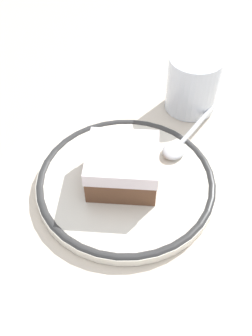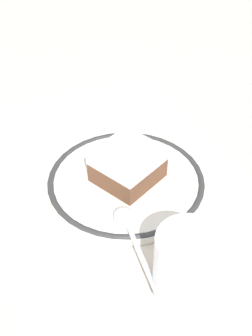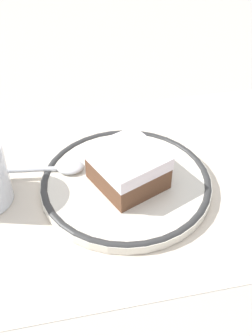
{
  "view_description": "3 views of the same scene",
  "coord_description": "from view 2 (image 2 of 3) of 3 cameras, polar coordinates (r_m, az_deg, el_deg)",
  "views": [
    {
      "loc": [
        0.23,
        0.11,
        0.35
      ],
      "look_at": [
        -0.02,
        -0.01,
        0.03
      ],
      "focal_mm": 39.59,
      "sensor_mm": 36.0,
      "label": 1
    },
    {
      "loc": [
        -0.42,
        0.18,
        0.42
      ],
      "look_at": [
        -0.02,
        -0.01,
        0.03
      ],
      "focal_mm": 48.42,
      "sensor_mm": 36.0,
      "label": 2
    },
    {
      "loc": [
        -0.1,
        -0.38,
        0.36
      ],
      "look_at": [
        -0.02,
        -0.01,
        0.03
      ],
      "focal_mm": 44.42,
      "sensor_mm": 36.0,
      "label": 3
    }
  ],
  "objects": [
    {
      "name": "placemat",
      "position": [
        0.62,
        -1.83,
        -1.63
      ],
      "size": [
        0.48,
        0.35,
        0.0
      ],
      "primitive_type": "cube",
      "color": "beige",
      "rests_on": "ground_plane"
    },
    {
      "name": "ground_plane",
      "position": [
        0.62,
        -1.83,
        -1.68
      ],
      "size": [
        2.4,
        2.4,
        0.0
      ],
      "primitive_type": "plane",
      "color": "#B7B2A8"
    },
    {
      "name": "cake_slice",
      "position": [
        0.59,
        0.24,
        0.43
      ],
      "size": [
        0.1,
        0.1,
        0.05
      ],
      "color": "brown",
      "rests_on": "plate"
    },
    {
      "name": "plate",
      "position": [
        0.61,
        0.0,
        -1.72
      ],
      "size": [
        0.21,
        0.21,
        0.01
      ],
      "color": "silver",
      "rests_on": "placemat"
    },
    {
      "name": "spoon",
      "position": [
        0.54,
        0.43,
        -7.58
      ],
      "size": [
        0.13,
        0.03,
        0.01
      ],
      "color": "silver",
      "rests_on": "plate"
    },
    {
      "name": "cup",
      "position": [
        0.48,
        7.32,
        -12.49
      ],
      "size": [
        0.07,
        0.07,
        0.08
      ],
      "color": "silver",
      "rests_on": "placemat"
    }
  ]
}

